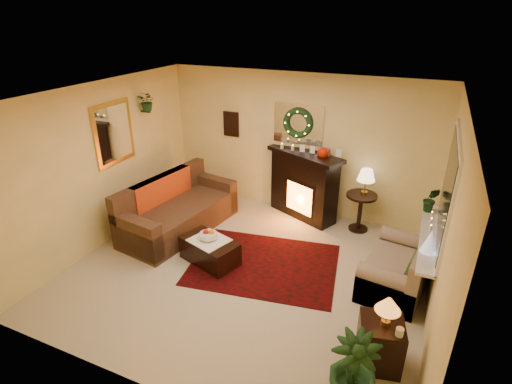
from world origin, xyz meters
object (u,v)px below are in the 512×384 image
at_px(sofa, 179,208).
at_px(side_table_round, 360,213).
at_px(fireplace, 304,188).
at_px(loveseat, 398,260).
at_px(coffee_table, 210,250).
at_px(end_table_square, 380,344).

relative_size(sofa, side_table_round, 3.18).
relative_size(fireplace, loveseat, 0.97).
bearing_deg(sofa, coffee_table, -25.11).
bearing_deg(sofa, end_table_square, -15.15).
bearing_deg(end_table_square, loveseat, 89.30).
height_order(sofa, coffee_table, sofa).
height_order(fireplace, loveseat, fireplace).
bearing_deg(coffee_table, loveseat, 29.55).
xyz_separation_m(sofa, coffee_table, (0.97, -0.65, -0.22)).
bearing_deg(loveseat, coffee_table, -160.59).
bearing_deg(fireplace, end_table_square, -34.30).
distance_m(loveseat, coffee_table, 2.74).
bearing_deg(coffee_table, end_table_square, -1.69).
bearing_deg(loveseat, fireplace, 148.81).
bearing_deg(side_table_round, coffee_table, -134.90).
xyz_separation_m(sofa, end_table_square, (3.64, -1.62, -0.16)).
xyz_separation_m(fireplace, coffee_table, (-0.84, -2.04, -0.34)).
relative_size(fireplace, side_table_round, 1.89).
xyz_separation_m(loveseat, end_table_square, (-0.02, -1.50, -0.15)).
distance_m(end_table_square, coffee_table, 2.83).
height_order(fireplace, coffee_table, fireplace).
xyz_separation_m(loveseat, side_table_round, (-0.77, 1.38, -0.09)).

